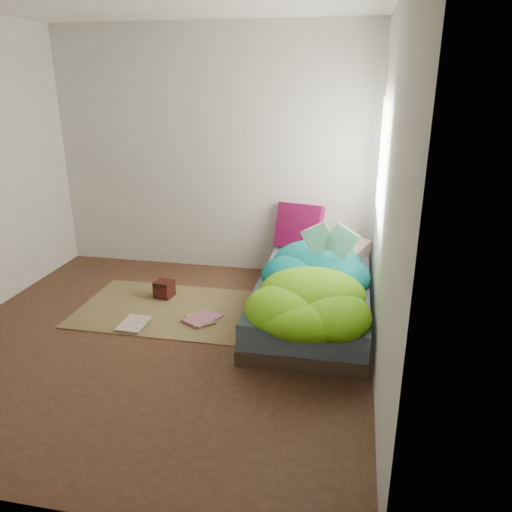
{
  "coord_description": "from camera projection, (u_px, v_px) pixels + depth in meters",
  "views": [
    {
      "loc": [
        1.52,
        -3.45,
        2.07
      ],
      "look_at": [
        0.68,
        0.75,
        0.52
      ],
      "focal_mm": 35.0,
      "sensor_mm": 36.0,
      "label": 1
    }
  ],
  "objects": [
    {
      "name": "rug",
      "position": [
        166.0,
        309.0,
        4.7
      ],
      "size": [
        1.6,
        1.1,
        0.01
      ],
      "primitive_type": "cube",
      "color": "brown",
      "rests_on": "ground"
    },
    {
      "name": "duvet",
      "position": [
        312.0,
        272.0,
        4.23
      ],
      "size": [
        0.96,
        1.84,
        0.34
      ],
      "primitive_type": null,
      "color": "#086E81",
      "rests_on": "bed"
    },
    {
      "name": "pillow_magenta",
      "position": [
        299.0,
        226.0,
        5.27
      ],
      "size": [
        0.49,
        0.25,
        0.47
      ],
      "primitive_type": "cube",
      "rotation": [
        0.0,
        0.0,
        -0.23
      ],
      "color": "#4A0429",
      "rests_on": "bed"
    },
    {
      "name": "wooden_box",
      "position": [
        164.0,
        289.0,
        4.92
      ],
      "size": [
        0.19,
        0.19,
        0.16
      ],
      "primitive_type": "cube",
      "rotation": [
        0.0,
        0.0,
        -0.16
      ],
      "color": "#39110D",
      "rests_on": "rug"
    },
    {
      "name": "floor_book_c",
      "position": [
        189.0,
        322.0,
        4.42
      ],
      "size": [
        0.33,
        0.35,
        0.02
      ],
      "primitive_type": "imported",
      "rotation": [
        0.0,
        0.0,
        0.63
      ],
      "color": "tan",
      "rests_on": "rug"
    },
    {
      "name": "room_walls",
      "position": [
        146.0,
        141.0,
        3.62
      ],
      "size": [
        3.54,
        3.54,
        2.62
      ],
      "color": "silver",
      "rests_on": "ground"
    },
    {
      "name": "floor_book_b",
      "position": [
        193.0,
        315.0,
        4.53
      ],
      "size": [
        0.35,
        0.38,
        0.03
      ],
      "primitive_type": "imported",
      "rotation": [
        0.0,
        0.0,
        -0.48
      ],
      "color": "pink",
      "rests_on": "rug"
    },
    {
      "name": "floor_book_a",
      "position": [
        122.0,
        323.0,
        4.4
      ],
      "size": [
        0.24,
        0.32,
        0.02
      ],
      "primitive_type": "imported",
      "rotation": [
        0.0,
        0.0,
        -0.03
      ],
      "color": "white",
      "rests_on": "rug"
    },
    {
      "name": "pillow_floral",
      "position": [
        341.0,
        247.0,
        5.18
      ],
      "size": [
        0.64,
        0.55,
        0.12
      ],
      "primitive_type": "cube",
      "rotation": [
        0.0,
        0.0,
        -0.47
      ],
      "color": "#EDE7CD",
      "rests_on": "bed"
    },
    {
      "name": "bed",
      "position": [
        313.0,
        298.0,
        4.55
      ],
      "size": [
        1.0,
        2.0,
        0.34
      ],
      "color": "#3C2C20",
      "rests_on": "ground"
    },
    {
      "name": "ground",
      "position": [
        159.0,
        339.0,
        4.17
      ],
      "size": [
        3.5,
        3.5,
        0.0
      ],
      "primitive_type": "cube",
      "color": "#3E2817",
      "rests_on": "ground"
    },
    {
      "name": "open_book",
      "position": [
        330.0,
        230.0,
        4.37
      ],
      "size": [
        0.42,
        0.13,
        0.25
      ],
      "primitive_type": null,
      "rotation": [
        0.0,
        0.0,
        -0.09
      ],
      "color": "#2C873A",
      "rests_on": "duvet"
    }
  ]
}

